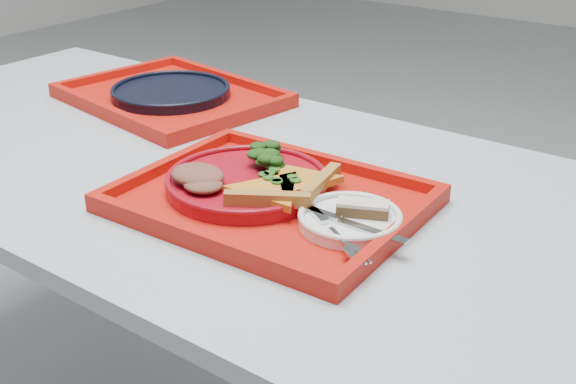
{
  "coord_description": "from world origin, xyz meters",
  "views": [
    {
      "loc": [
        0.88,
        -0.87,
        1.26
      ],
      "look_at": [
        0.29,
        -0.07,
        0.78
      ],
      "focal_mm": 45.0,
      "sensor_mm": 36.0,
      "label": 1
    }
  ],
  "objects_px": {
    "tray_main": "(271,203)",
    "navy_plate": "(171,93)",
    "dinner_plate": "(247,184)",
    "tray_far": "(171,99)",
    "dessert_bar": "(363,208)"
  },
  "relations": [
    {
      "from": "tray_far",
      "to": "tray_main",
      "type": "bearing_deg",
      "value": -20.6
    },
    {
      "from": "tray_far",
      "to": "dessert_bar",
      "type": "relative_size",
      "value": 5.58
    },
    {
      "from": "tray_main",
      "to": "tray_far",
      "type": "bearing_deg",
      "value": 148.16
    },
    {
      "from": "dinner_plate",
      "to": "tray_main",
      "type": "bearing_deg",
      "value": -10.3
    },
    {
      "from": "tray_main",
      "to": "navy_plate",
      "type": "height_order",
      "value": "navy_plate"
    },
    {
      "from": "tray_far",
      "to": "dessert_bar",
      "type": "height_order",
      "value": "dessert_bar"
    },
    {
      "from": "navy_plate",
      "to": "dessert_bar",
      "type": "xyz_separation_m",
      "value": [
        0.65,
        -0.27,
        0.02
      ]
    },
    {
      "from": "tray_main",
      "to": "dessert_bar",
      "type": "relative_size",
      "value": 5.58
    },
    {
      "from": "dinner_plate",
      "to": "tray_far",
      "type": "bearing_deg",
      "value": 148.16
    },
    {
      "from": "tray_far",
      "to": "navy_plate",
      "type": "bearing_deg",
      "value": 0.0
    },
    {
      "from": "navy_plate",
      "to": "dessert_bar",
      "type": "bearing_deg",
      "value": -22.22
    },
    {
      "from": "tray_main",
      "to": "tray_far",
      "type": "xyz_separation_m",
      "value": [
        -0.5,
        0.28,
        0.0
      ]
    },
    {
      "from": "tray_main",
      "to": "dessert_bar",
      "type": "height_order",
      "value": "dessert_bar"
    },
    {
      "from": "tray_main",
      "to": "dinner_plate",
      "type": "height_order",
      "value": "dinner_plate"
    },
    {
      "from": "tray_main",
      "to": "dinner_plate",
      "type": "relative_size",
      "value": 1.73
    }
  ]
}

